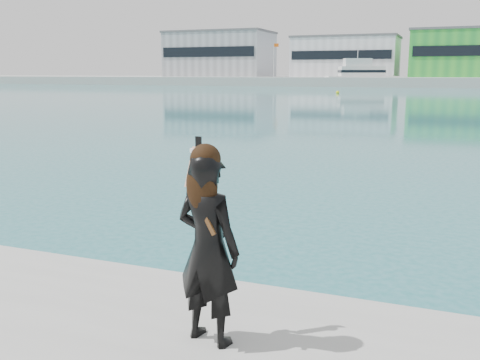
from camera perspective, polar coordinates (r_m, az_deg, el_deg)
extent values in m
cube|color=#9E9E99|center=(133.99, 20.73, 9.81)|extent=(320.00, 40.00, 2.00)
cube|color=gray|center=(143.85, -2.14, 13.17)|extent=(26.00, 16.00, 11.00)
cube|color=black|center=(136.47, -3.53, 13.48)|extent=(24.70, 0.20, 2.42)
cube|color=#59595B|center=(144.14, -2.15, 15.45)|extent=(26.52, 16.32, 0.50)
cube|color=silver|center=(134.19, 11.24, 12.67)|extent=(24.00, 15.00, 9.00)
cube|color=black|center=(126.73, 10.62, 12.98)|extent=(22.80, 0.20, 1.98)
cube|color=#59595B|center=(134.40, 11.32, 14.69)|extent=(24.48, 15.30, 0.50)
cylinder|color=silver|center=(131.27, 3.61, 12.67)|extent=(0.16, 0.16, 8.00)
cube|color=#C64D0B|center=(131.21, 3.89, 14.16)|extent=(1.20, 0.04, 0.80)
cube|color=silver|center=(120.64, 13.21, 10.20)|extent=(17.35, 10.74, 2.25)
cube|color=silver|center=(120.41, 12.82, 11.24)|extent=(10.15, 7.20, 2.06)
cube|color=silver|center=(120.21, 12.42, 12.15)|extent=(6.40, 5.08, 1.68)
cube|color=black|center=(120.41, 12.82, 11.24)|extent=(10.35, 7.35, 0.56)
cylinder|color=silver|center=(120.25, 12.45, 13.00)|extent=(0.15, 0.15, 1.87)
sphere|color=#FFEF0D|center=(80.09, 10.37, 9.07)|extent=(0.50, 0.50, 0.50)
imported|color=black|center=(4.29, -3.42, -7.39)|extent=(0.64, 0.49, 1.56)
sphere|color=black|center=(4.10, -3.71, 2.24)|extent=(0.24, 0.24, 0.24)
ellipsoid|color=black|center=(4.10, -4.10, -0.59)|extent=(0.26, 0.14, 0.42)
cylinder|color=tan|center=(4.35, -5.06, 1.34)|extent=(0.11, 0.19, 0.34)
cylinder|color=white|center=(4.36, -4.76, 3.17)|extent=(0.09, 0.09, 0.03)
cube|color=black|center=(4.38, -4.45, 3.91)|extent=(0.06, 0.02, 0.11)
cube|color=#4C2D14|center=(4.12, -3.85, -3.66)|extent=(0.22, 0.06, 0.32)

